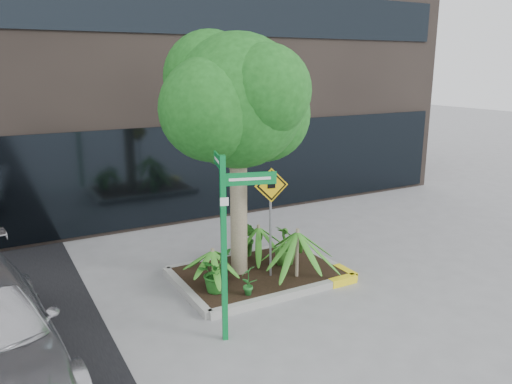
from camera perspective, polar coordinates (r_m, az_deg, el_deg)
ground at (r=10.07m, az=0.17°, el=-10.59°), size 80.00×80.00×0.00m
planter at (r=10.35m, az=0.55°, el=-9.26°), size 3.35×2.36×0.15m
tree at (r=9.51m, az=-2.16°, el=10.33°), size 3.27×2.90×4.90m
palm_front at (r=9.79m, az=4.77°, el=-4.55°), size 1.12×1.12×1.25m
palm_left at (r=9.53m, az=-4.99°, el=-6.72°), size 0.82×0.82×0.91m
palm_back at (r=10.73m, az=0.28°, el=-4.02°), size 0.86×0.86×0.96m
shrub_a at (r=9.37m, az=-4.73°, el=-9.09°), size 0.94×0.94×0.75m
shrub_b at (r=10.54m, az=3.32°, el=-6.09°), size 0.53×0.53×0.84m
shrub_c at (r=9.22m, az=-0.89°, el=-9.98°), size 0.41×0.41×0.59m
shrub_d at (r=10.96m, az=-1.03°, el=-5.36°), size 0.50×0.50×0.80m
street_sign_post at (r=7.60m, az=-3.37°, el=-4.13°), size 0.85×1.03×2.97m
cattle_sign at (r=9.64m, az=1.72°, el=-1.38°), size 0.66×0.17×2.19m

